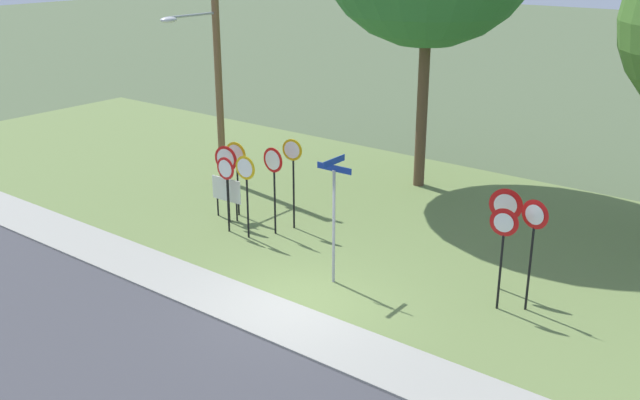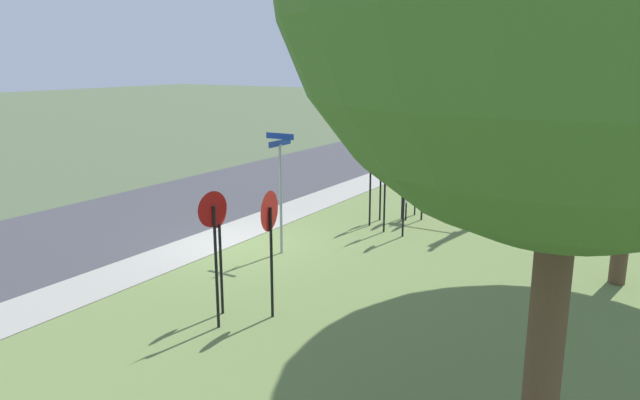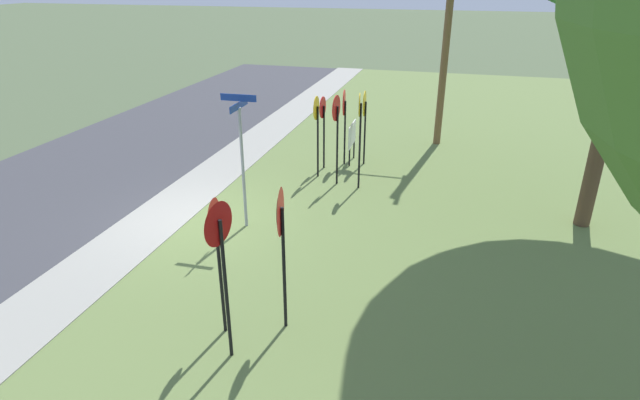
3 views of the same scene
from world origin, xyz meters
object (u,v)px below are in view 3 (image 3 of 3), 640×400
Objects in this scene: street_name_post at (242,151)px; utility_pole at (443,15)px; stop_sign_far_center at (365,112)px; yield_sign_near_right at (215,237)px; stop_sign_near_right at (337,121)px; yield_sign_far_left at (281,226)px; notice_board at (352,136)px; stop_sign_far_left at (323,118)px; stop_sign_near_left at (344,111)px; stop_sign_center_tall at (360,122)px; stop_sign_far_right at (317,120)px; yield_sign_near_left at (220,246)px.

utility_pole is (-7.74, 3.77, 2.40)m from street_name_post.
street_name_post is at bearing -24.75° from stop_sign_far_center.
stop_sign_near_right is at bearing 169.26° from yield_sign_near_right.
yield_sign_far_left is at bearing 8.83° from stop_sign_near_right.
utility_pole is at bearing 137.65° from notice_board.
stop_sign_far_center is at bearing 122.58° from stop_sign_far_left.
yield_sign_far_left is (-0.39, 0.93, 0.11)m from yield_sign_near_right.
stop_sign_near_left is 0.92× the size of yield_sign_far_left.
stop_sign_far_left is at bearing -143.43° from stop_sign_center_tall.
yield_sign_near_right is 12.02m from utility_pole.
stop_sign_far_left is at bearing 174.46° from yield_sign_near_right.
stop_sign_far_right reaches higher than stop_sign_far_center.
stop_sign_far_right is at bearing 1.82° from stop_sign_far_left.
yield_sign_near_right is at bearing 0.51° from stop_sign_far_right.
stop_sign_near_right is 0.79m from stop_sign_far_right.
stop_sign_far_center is 9.25m from yield_sign_near_left.
yield_sign_near_left reaches higher than stop_sign_far_right.
stop_sign_far_right reaches higher than stop_sign_far_left.
yield_sign_near_left is (7.80, 0.76, 0.24)m from stop_sign_far_right.
stop_sign_center_tall is 6.34m from yield_sign_far_left.
yield_sign_near_right is (8.52, -0.09, 0.09)m from stop_sign_near_left.
stop_sign_far_right is at bearing 166.98° from street_name_post.
yield_sign_near_right is at bearing -12.86° from utility_pole.
stop_sign_far_right is 7.02m from yield_sign_far_left.
utility_pole reaches higher than stop_sign_far_center.
stop_sign_near_right is 7.40m from yield_sign_near_left.
stop_sign_center_tall reaches higher than stop_sign_near_right.
notice_board is at bearing -170.04° from yield_sign_near_left.
notice_board is at bearing 169.41° from yield_sign_near_right.
yield_sign_near_left is at bearing 3.59° from stop_sign_near_right.
stop_sign_far_right is at bearing -121.95° from stop_sign_center_tall.
yield_sign_far_left is 0.81× the size of street_name_post.
yield_sign_near_right is at bearing -3.54° from notice_board.
street_name_post reaches higher than stop_sign_near_left.
stop_sign_near_left reaches higher than notice_board.
stop_sign_near_left is 0.62m from stop_sign_far_center.
stop_sign_far_left is 1.29m from notice_board.
yield_sign_far_left reaches higher than notice_board.
yield_sign_near_right is 0.77× the size of street_name_post.
yield_sign_near_right is (8.02, 0.43, 0.20)m from stop_sign_far_left.
yield_sign_far_left is (8.13, 0.84, 0.20)m from stop_sign_near_left.
street_name_post is 0.40× the size of utility_pole.
yield_sign_near_right is (-0.53, -0.35, -0.17)m from yield_sign_near_left.
stop_sign_near_right is 2.16m from notice_board.
stop_sign_far_center is 0.73× the size of street_name_post.
notice_board is (-0.26, 0.21, -0.86)m from stop_sign_near_left.
stop_sign_center_tall reaches higher than yield_sign_near_right.
street_name_post reaches higher than yield_sign_far_left.
yield_sign_near_right is 3.90m from street_name_post.
street_name_post is at bearing -21.38° from stop_sign_near_right.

